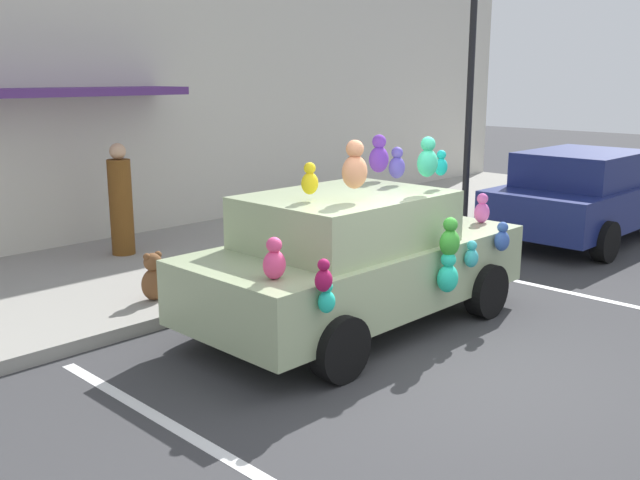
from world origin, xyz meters
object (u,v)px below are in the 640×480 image
(parked_sedan_behind, at_px, (585,195))
(pedestrian_near_shopfront, at_px, (121,203))
(teddy_bear_on_sidewalk, at_px, (154,278))
(plush_covered_car, at_px, (357,257))
(street_lamp_post, at_px, (471,78))

(parked_sedan_behind, distance_m, pedestrian_near_shopfront, 7.68)
(teddy_bear_on_sidewalk, xyz_separation_m, pedestrian_near_shopfront, (0.94, 2.29, 0.50))
(plush_covered_car, xyz_separation_m, pedestrian_near_shopfront, (-0.38, 4.35, 0.12))
(teddy_bear_on_sidewalk, bearing_deg, street_lamp_post, -0.76)
(teddy_bear_on_sidewalk, height_order, pedestrian_near_shopfront, pedestrian_near_shopfront)
(plush_covered_car, distance_m, street_lamp_post, 5.92)
(street_lamp_post, bearing_deg, parked_sedan_behind, -67.77)
(plush_covered_car, distance_m, parked_sedan_behind, 6.01)
(street_lamp_post, height_order, pedestrian_near_shopfront, street_lamp_post)
(teddy_bear_on_sidewalk, distance_m, pedestrian_near_shopfront, 2.52)
(plush_covered_car, distance_m, teddy_bear_on_sidewalk, 2.49)
(street_lamp_post, bearing_deg, plush_covered_car, -159.27)
(plush_covered_car, xyz_separation_m, parked_sedan_behind, (6.01, 0.09, -0.02))
(parked_sedan_behind, bearing_deg, plush_covered_car, -179.13)
(parked_sedan_behind, height_order, street_lamp_post, street_lamp_post)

